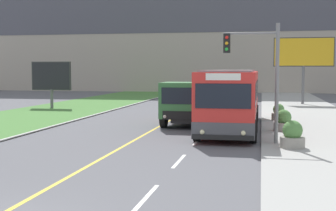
% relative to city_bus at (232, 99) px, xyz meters
% --- Properties ---
extents(apartment_block_background, '(80.00, 8.04, 23.13)m').
position_rel_city_bus_xyz_m(apartment_block_background, '(-3.96, 42.40, 10.00)').
color(apartment_block_background, '#A89E8E').
rests_on(apartment_block_background, ground_plane).
extents(city_bus, '(2.70, 11.98, 3.09)m').
position_rel_city_bus_xyz_m(city_bus, '(0.00, 0.00, 0.00)').
color(city_bus, red).
rests_on(city_bus, ground_plane).
extents(dump_truck, '(2.47, 6.29, 2.43)m').
position_rel_city_bus_xyz_m(dump_truck, '(-2.53, 0.75, -0.33)').
color(dump_truck, black).
rests_on(dump_truck, ground_plane).
extents(car_distant, '(1.80, 4.30, 1.45)m').
position_rel_city_bus_xyz_m(car_distant, '(-2.55, 17.41, -0.88)').
color(car_distant, black).
rests_on(car_distant, ground_plane).
extents(traffic_light_mast, '(2.28, 0.32, 5.00)m').
position_rel_city_bus_xyz_m(traffic_light_mast, '(1.42, -5.07, 1.65)').
color(traffic_light_mast, slate).
rests_on(traffic_light_mast, ground_plane).
extents(billboard_large, '(5.16, 0.24, 5.91)m').
position_rel_city_bus_xyz_m(billboard_large, '(5.10, 17.88, 2.88)').
color(billboard_large, '#59595B').
rests_on(billboard_large, ground_plane).
extents(billboard_small, '(3.31, 0.24, 3.74)m').
position_rel_city_bus_xyz_m(billboard_small, '(-15.09, 10.32, 0.93)').
color(billboard_small, '#59595B').
rests_on(billboard_small, ground_plane).
extents(planter_round_near, '(0.96, 0.96, 1.07)m').
position_rel_city_bus_xyz_m(planter_round_near, '(2.73, -6.12, -1.02)').
color(planter_round_near, gray).
rests_on(planter_round_near, sidewalk_right).
extents(planter_round_second, '(0.95, 0.95, 1.06)m').
position_rel_city_bus_xyz_m(planter_round_second, '(2.61, -1.03, -1.03)').
color(planter_round_second, gray).
rests_on(planter_round_second, sidewalk_right).
extents(planter_round_third, '(0.84, 0.84, 0.98)m').
position_rel_city_bus_xyz_m(planter_round_third, '(2.55, 4.06, -1.06)').
color(planter_round_third, gray).
rests_on(planter_round_third, sidewalk_right).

